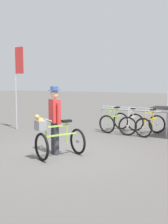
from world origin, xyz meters
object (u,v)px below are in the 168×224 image
Objects in this scene: racked_bike_yellow at (150,125)px; person_with_featured_bike at (55,117)px; racked_bike_white at (132,123)px; featured_bicycle at (56,138)px; banner_flag at (18,72)px; racked_bike_lime at (114,121)px.

person_with_featured_bike is at bearing -109.79° from racked_bike_yellow.
racked_bike_white is 4.05m from featured_bicycle.
banner_flag reaches higher than racked_bike_yellow.
featured_bicycle is at bearing -85.52° from racked_bike_lime.
banner_flag is at bearing -163.49° from racked_bike_yellow.
featured_bicycle is 0.61m from person_with_featured_bike.
racked_bike_yellow is 4.14m from featured_bicycle.
person_with_featured_bike reaches higher than racked_bike_white.
banner_flag is (-3.44, 2.28, 1.28)m from person_with_featured_bike.
person_with_featured_bike is 4.32m from banner_flag.
racked_bike_yellow is 0.94× the size of featured_bicycle.
racked_bike_white and racked_bike_yellow have the same top height.
person_with_featured_bike is at bearing -88.98° from racked_bike_lime.
racked_bike_yellow is at bearing 70.21° from person_with_featured_bike.
racked_bike_white is at bearing 84.62° from featured_bicycle.
racked_bike_lime is 4.09m from featured_bicycle.
banner_flag reaches higher than racked_bike_lime.
featured_bicycle is at bearing -105.10° from racked_bike_yellow.
racked_bike_lime is 0.37× the size of banner_flag.
racked_bike_white is 0.66× the size of person_with_featured_bike.
racked_bike_lime is 4.13m from banner_flag.
person_with_featured_bike is (-0.25, 0.30, 0.46)m from featured_bicycle.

